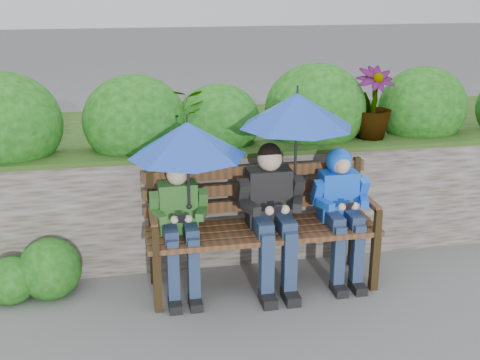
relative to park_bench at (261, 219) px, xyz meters
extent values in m
plane|color=slate|center=(-0.20, -0.21, -0.56)|extent=(60.00, 60.00, 0.00)
cube|color=brown|center=(-0.20, 0.54, -0.06)|extent=(8.00, 0.40, 1.00)
cube|color=#1C3916|center=(-0.20, 0.54, 0.45)|extent=(8.00, 0.42, 0.04)
cube|color=#1C3916|center=(-0.20, 1.74, -0.08)|extent=(8.00, 2.00, 0.96)
ellipsoid|color=#12460D|center=(-2.03, 0.72, 0.72)|extent=(0.96, 0.77, 0.86)
ellipsoid|color=#12460D|center=(-0.96, 0.72, 0.70)|extent=(0.89, 0.71, 0.80)
ellipsoid|color=#12460D|center=(-0.22, 0.73, 0.66)|extent=(0.75, 0.60, 0.67)
ellipsoid|color=#12460D|center=(0.70, 0.79, 0.72)|extent=(0.95, 0.76, 0.86)
ellipsoid|color=#12460D|center=(1.77, 0.80, 0.70)|extent=(0.87, 0.70, 0.78)
sphere|color=pink|center=(-1.69, 0.64, 0.59)|extent=(0.14, 0.14, 0.14)
sphere|color=pink|center=(0.39, 0.64, 0.59)|extent=(0.14, 0.14, 0.14)
sphere|color=pink|center=(1.64, 0.64, 0.59)|extent=(0.14, 0.14, 0.14)
imported|color=#12460D|center=(-0.59, 0.64, 0.73)|extent=(0.48, 0.41, 0.53)
imported|color=#12460D|center=(1.19, 0.64, 0.79)|extent=(0.36, 0.36, 0.65)
sphere|color=#12460D|center=(-1.71, 0.14, -0.35)|extent=(0.50, 0.50, 0.50)
sphere|color=#12460D|center=(-2.01, 0.09, -0.40)|extent=(0.39, 0.39, 0.39)
cube|color=black|center=(-0.88, -0.32, -0.33)|extent=(0.06, 0.06, 0.47)
cube|color=black|center=(-0.88, 0.15, -0.33)|extent=(0.06, 0.06, 0.47)
cube|color=black|center=(0.88, -0.32, -0.33)|extent=(0.06, 0.06, 0.47)
cube|color=black|center=(0.88, 0.15, -0.33)|extent=(0.06, 0.06, 0.47)
cube|color=#493520|center=(0.00, -0.29, -0.07)|extent=(1.88, 0.10, 0.04)
cube|color=#493520|center=(0.00, -0.15, -0.07)|extent=(1.88, 0.10, 0.04)
cube|color=#493520|center=(0.00, -0.01, -0.07)|extent=(1.88, 0.10, 0.04)
cube|color=#493520|center=(0.00, 0.12, -0.07)|extent=(1.88, 0.10, 0.04)
cube|color=black|center=(-0.88, 0.17, 0.17)|extent=(0.05, 0.05, 0.52)
cube|color=#493520|center=(-0.88, -0.09, 0.14)|extent=(0.05, 0.49, 0.04)
cube|color=black|center=(-0.88, -0.32, 0.02)|extent=(0.05, 0.05, 0.23)
cube|color=black|center=(0.88, 0.17, 0.17)|extent=(0.05, 0.05, 0.52)
cube|color=#493520|center=(0.88, -0.09, 0.14)|extent=(0.05, 0.49, 0.04)
cube|color=black|center=(0.88, -0.32, 0.02)|extent=(0.05, 0.05, 0.23)
cube|color=#493520|center=(0.00, 0.18, 0.06)|extent=(1.88, 0.04, 0.09)
cube|color=#493520|center=(0.00, 0.18, 0.21)|extent=(1.88, 0.04, 0.09)
cube|color=#493520|center=(0.00, 0.18, 0.35)|extent=(1.88, 0.04, 0.09)
cube|color=#2A621E|center=(-0.67, 0.01, 0.15)|extent=(0.30, 0.18, 0.41)
sphere|color=beige|center=(-0.67, -0.01, 0.43)|extent=(0.17, 0.17, 0.17)
sphere|color=gold|center=(-0.67, 0.00, 0.46)|extent=(0.16, 0.16, 0.16)
cube|color=#21324B|center=(-0.75, -0.13, 0.00)|extent=(0.11, 0.28, 0.11)
cube|color=#21324B|center=(-0.75, -0.27, -0.28)|extent=(0.09, 0.10, 0.56)
cube|color=black|center=(-0.75, -0.32, -0.53)|extent=(0.10, 0.19, 0.07)
cube|color=#21324B|center=(-0.59, -0.13, 0.00)|extent=(0.11, 0.28, 0.11)
cube|color=#21324B|center=(-0.59, -0.27, -0.28)|extent=(0.09, 0.10, 0.56)
cube|color=black|center=(-0.59, -0.32, -0.53)|extent=(0.10, 0.19, 0.07)
cube|color=#2A621E|center=(-0.86, -0.03, 0.20)|extent=(0.07, 0.16, 0.23)
cube|color=#2A621E|center=(-0.83, -0.15, 0.14)|extent=(0.11, 0.19, 0.06)
sphere|color=beige|center=(-0.72, -0.23, 0.14)|extent=(0.06, 0.06, 0.06)
cube|color=#2A621E|center=(-0.48, -0.03, 0.20)|extent=(0.07, 0.16, 0.23)
cube|color=#2A621E|center=(-0.51, -0.15, 0.14)|extent=(0.11, 0.19, 0.06)
sphere|color=beige|center=(-0.62, -0.23, 0.14)|extent=(0.06, 0.06, 0.06)
cube|color=black|center=(-0.67, -0.23, 0.15)|extent=(0.06, 0.07, 0.09)
cube|color=black|center=(0.07, 0.01, 0.18)|extent=(0.35, 0.21, 0.47)
sphere|color=beige|center=(0.07, -0.01, 0.51)|extent=(0.20, 0.20, 0.20)
sphere|color=black|center=(0.07, 0.00, 0.54)|extent=(0.19, 0.19, 0.19)
cube|color=#21324B|center=(-0.03, -0.15, 0.01)|extent=(0.12, 0.33, 0.12)
cube|color=#21324B|center=(-0.03, -0.32, -0.28)|extent=(0.10, 0.11, 0.57)
cube|color=black|center=(-0.03, -0.38, -0.52)|extent=(0.11, 0.23, 0.08)
cube|color=#21324B|center=(0.16, -0.15, 0.01)|extent=(0.12, 0.33, 0.12)
cube|color=#21324B|center=(0.16, -0.32, -0.28)|extent=(0.10, 0.11, 0.57)
cube|color=black|center=(0.16, -0.38, -0.52)|extent=(0.11, 0.23, 0.08)
cube|color=black|center=(-0.16, -0.04, 0.25)|extent=(0.08, 0.19, 0.26)
cube|color=black|center=(-0.13, -0.17, 0.17)|extent=(0.13, 0.22, 0.07)
sphere|color=beige|center=(0.00, -0.27, 0.17)|extent=(0.07, 0.07, 0.07)
cube|color=black|center=(0.29, -0.04, 0.25)|extent=(0.08, 0.19, 0.26)
cube|color=black|center=(0.26, -0.17, 0.17)|extent=(0.13, 0.22, 0.07)
sphere|color=beige|center=(0.13, -0.27, 0.17)|extent=(0.07, 0.07, 0.07)
cube|color=black|center=(0.07, -0.28, 0.18)|extent=(0.06, 0.07, 0.09)
cube|color=blue|center=(0.66, 0.01, 0.16)|extent=(0.31, 0.18, 0.41)
sphere|color=beige|center=(0.66, -0.01, 0.44)|extent=(0.17, 0.17, 0.17)
sphere|color=blue|center=(0.66, 0.02, 0.45)|extent=(0.21, 0.21, 0.21)
sphere|color=beige|center=(0.66, -0.05, 0.43)|extent=(0.13, 0.13, 0.13)
cube|color=#21324B|center=(0.58, -0.13, 0.00)|extent=(0.11, 0.29, 0.11)
cube|color=#21324B|center=(0.58, -0.28, -0.28)|extent=(0.09, 0.10, 0.57)
cube|color=black|center=(0.58, -0.33, -0.53)|extent=(0.10, 0.20, 0.07)
cube|color=#21324B|center=(0.74, -0.13, 0.00)|extent=(0.11, 0.29, 0.11)
cube|color=#21324B|center=(0.74, -0.28, -0.28)|extent=(0.09, 0.10, 0.57)
cube|color=black|center=(0.74, -0.33, -0.53)|extent=(0.10, 0.20, 0.07)
cube|color=blue|center=(0.47, -0.03, 0.21)|extent=(0.07, 0.17, 0.23)
cube|color=blue|center=(0.49, -0.15, 0.15)|extent=(0.12, 0.19, 0.06)
sphere|color=beige|center=(0.61, -0.23, 0.15)|extent=(0.06, 0.06, 0.06)
cube|color=blue|center=(0.85, -0.03, 0.21)|extent=(0.07, 0.17, 0.23)
cube|color=blue|center=(0.83, -0.15, 0.15)|extent=(0.12, 0.19, 0.06)
sphere|color=beige|center=(0.71, -0.23, 0.15)|extent=(0.06, 0.06, 0.06)
cube|color=black|center=(0.66, -0.24, 0.16)|extent=(0.06, 0.07, 0.09)
cone|color=blue|center=(-0.59, -0.09, 0.73)|extent=(0.90, 0.90, 0.27)
cylinder|color=black|center=(-0.59, -0.09, 0.89)|extent=(0.02, 0.02, 0.06)
cylinder|color=black|center=(-0.59, -0.09, 0.46)|extent=(0.02, 0.02, 0.54)
sphere|color=black|center=(-0.59, -0.09, 0.19)|extent=(0.04, 0.04, 0.04)
cone|color=blue|center=(0.27, -0.02, 0.90)|extent=(0.91, 0.91, 0.27)
cylinder|color=black|center=(0.27, -0.02, 1.06)|extent=(0.02, 0.02, 0.06)
cylinder|color=black|center=(0.27, -0.02, 0.55)|extent=(0.02, 0.02, 0.69)
sphere|color=black|center=(0.27, -0.02, 0.21)|extent=(0.04, 0.04, 0.04)
camera|label=1|loc=(-1.07, -4.44, 1.85)|focal=45.00mm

